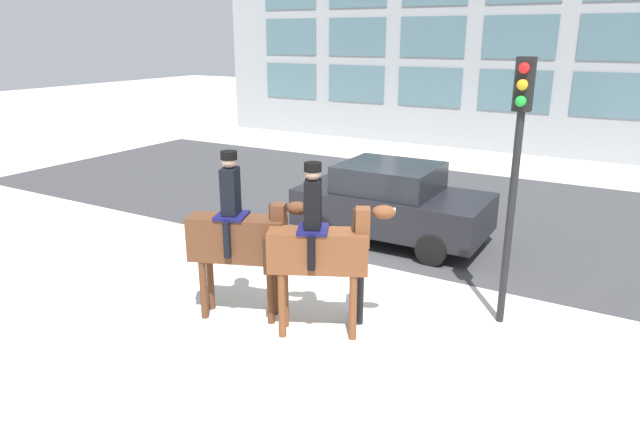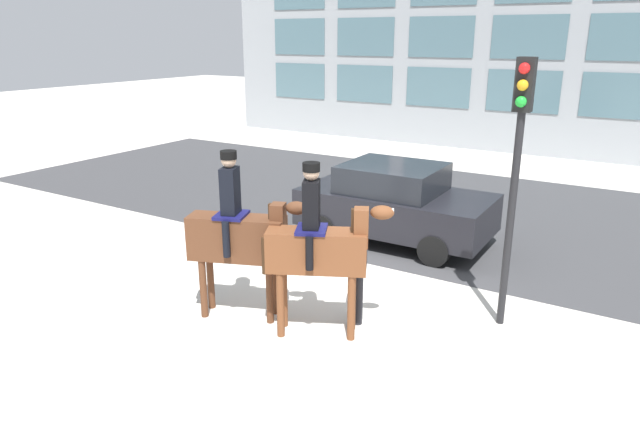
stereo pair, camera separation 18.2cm
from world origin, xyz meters
The scene contains 7 objects.
ground_plane centered at (0.00, 0.00, 0.00)m, with size 80.00×80.00×0.00m, color beige.
road_surface centered at (0.00, 4.75, 0.00)m, with size 25.31×8.50×0.01m.
mounted_horse_lead centered at (-0.60, -2.39, 1.34)m, with size 1.82×0.95×2.60m.
mounted_horse_companion centered at (0.71, -2.23, 1.35)m, with size 1.73×1.06×2.55m.
pedestrian_bystander centered at (1.03, -1.64, 0.99)m, with size 0.76×0.71×1.67m.
street_car_near_lane centered at (-0.01, 1.98, 0.83)m, with size 3.92×2.04×1.63m.
traffic_light centered at (2.91, -0.56, 2.63)m, with size 0.24×0.29×3.91m.
Camera 1 is at (4.48, -8.70, 4.17)m, focal length 32.00 mm.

